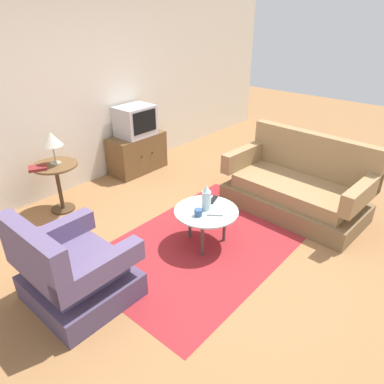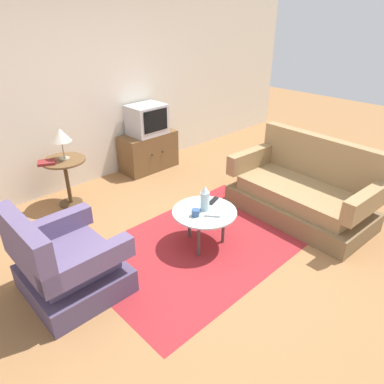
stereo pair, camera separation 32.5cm
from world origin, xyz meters
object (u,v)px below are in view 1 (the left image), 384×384
at_px(side_table, 57,177).
at_px(mug, 198,212).
at_px(table_lamp, 51,140).
at_px(vase, 206,198).
at_px(tv_remote_silver, 215,214).
at_px(book, 38,168).
at_px(tv_stand, 137,153).
at_px(armchair, 73,273).
at_px(couch, 297,188).
at_px(coffee_table, 206,214).
at_px(television, 135,121).
at_px(tv_remote_dark, 213,200).

relative_size(side_table, mug, 5.15).
distance_m(table_lamp, vase, 2.04).
bearing_deg(vase, tv_remote_silver, -104.30).
distance_m(tv_remote_silver, book, 2.24).
relative_size(table_lamp, tv_remote_silver, 2.64).
bearing_deg(tv_stand, armchair, -142.71).
xyz_separation_m(couch, coffee_table, (-1.38, 0.41, 0.08)).
height_order(television, mug, television).
relative_size(coffee_table, tv_stand, 0.77).
distance_m(side_table, tv_remote_dark, 2.03).
xyz_separation_m(television, vase, (-0.85, -2.09, -0.26)).
height_order(table_lamp, vase, table_lamp).
distance_m(television, tv_remote_dark, 2.17).
relative_size(couch, tv_stand, 1.96).
bearing_deg(table_lamp, coffee_table, -71.88).
bearing_deg(table_lamp, television, 7.53).
relative_size(armchair, coffee_table, 1.28).
bearing_deg(mug, side_table, 104.81).
xyz_separation_m(armchair, television, (2.32, 1.76, 0.53)).
height_order(side_table, book, book).
distance_m(coffee_table, tv_stand, 2.29).
bearing_deg(coffee_table, tv_stand, 67.61).
height_order(armchair, couch, couch).
height_order(coffee_table, table_lamp, table_lamp).
bearing_deg(side_table, table_lamp, 2.79).
relative_size(armchair, mug, 7.17).
height_order(mug, tv_remote_dark, mug).
xyz_separation_m(side_table, tv_stand, (1.51, 0.20, -0.17)).
distance_m(side_table, table_lamp, 0.50).
bearing_deg(armchair, tv_remote_dark, 81.29).
xyz_separation_m(tv_remote_dark, tv_remote_silver, (-0.24, -0.21, 0.00)).
relative_size(armchair, tv_remote_silver, 5.80).
bearing_deg(coffee_table, tv_remote_silver, -96.20).
bearing_deg(tv_remote_dark, tv_stand, -124.78).
distance_m(couch, tv_remote_dark, 1.26).
bearing_deg(tv_remote_dark, book, -76.87).
height_order(tv_remote_silver, book, book).
distance_m(armchair, tv_remote_dark, 1.70).
bearing_deg(television, tv_remote_dark, -107.63).
distance_m(mug, book, 2.07).
xyz_separation_m(armchair, side_table, (0.81, 1.57, 0.17)).
bearing_deg(couch, table_lamp, 43.96).
bearing_deg(coffee_table, table_lamp, 108.12).
bearing_deg(vase, couch, -17.77).
bearing_deg(tv_remote_silver, television, -59.13).
distance_m(tv_stand, vase, 2.27).
distance_m(table_lamp, book, 0.38).
bearing_deg(tv_remote_silver, tv_remote_dark, -86.13).
bearing_deg(mug, tv_remote_silver, -46.38).
relative_size(television, tv_remote_silver, 3.58).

